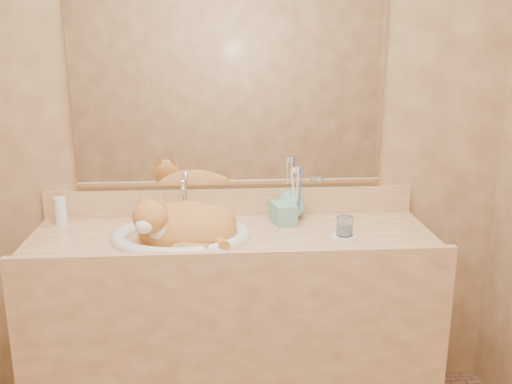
{
  "coord_description": "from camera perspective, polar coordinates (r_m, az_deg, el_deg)",
  "views": [
    {
      "loc": [
        -0.06,
        -1.41,
        1.61
      ],
      "look_at": [
        0.09,
        0.7,
        1.03
      ],
      "focal_mm": 40.0,
      "sensor_mm": 36.0,
      "label": 1
    }
  ],
  "objects": [
    {
      "name": "water_glass",
      "position": [
        2.24,
        8.86,
        -3.39
      ],
      "size": [
        0.06,
        0.06,
        0.08
      ],
      "primitive_type": "cylinder",
      "color": "silver",
      "rests_on": "saucer"
    },
    {
      "name": "faucet",
      "position": [
        2.42,
        -7.26,
        -1.08
      ],
      "size": [
        0.07,
        0.12,
        0.17
      ],
      "primitive_type": null,
      "rotation": [
        0.0,
        0.0,
        0.29
      ],
      "color": "white",
      "rests_on": "vanity_counter"
    },
    {
      "name": "sink_basin",
      "position": [
        2.22,
        -7.54,
        -2.55
      ],
      "size": [
        0.59,
        0.51,
        0.17
      ],
      "primitive_type": null,
      "rotation": [
        0.0,
        0.0,
        0.15
      ],
      "color": "white",
      "rests_on": "vanity_counter"
    },
    {
      "name": "toothbrush_cup",
      "position": [
        2.41,
        4.09,
        -1.8
      ],
      "size": [
        0.13,
        0.13,
        0.11
      ],
      "primitive_type": "imported",
      "rotation": [
        0.0,
        0.0,
        0.16
      ],
      "color": "#72B69D",
      "rests_on": "vanity_counter"
    },
    {
      "name": "lotion_bottle",
      "position": [
        2.5,
        -18.95,
        -1.81
      ],
      "size": [
        0.05,
        0.05,
        0.12
      ],
      "primitive_type": "cylinder",
      "color": "white",
      "rests_on": "vanity_counter"
    },
    {
      "name": "saucer",
      "position": [
        2.26,
        8.81,
        -4.41
      ],
      "size": [
        0.1,
        0.1,
        0.01
      ],
      "primitive_type": "cylinder",
      "color": "white",
      "rests_on": "vanity_counter"
    },
    {
      "name": "vanity_counter",
      "position": [
        2.44,
        -2.25,
        -13.74
      ],
      "size": [
        1.6,
        0.55,
        0.85
      ],
      "primitive_type": null,
      "color": "#A5764A",
      "rests_on": "floor"
    },
    {
      "name": "cat",
      "position": [
        2.21,
        -7.4,
        -3.22
      ],
      "size": [
        0.44,
        0.39,
        0.21
      ],
      "primitive_type": null,
      "rotation": [
        0.0,
        0.0,
        -0.19
      ],
      "color": "#B26929",
      "rests_on": "sink_basin"
    },
    {
      "name": "toothbrushes",
      "position": [
        2.39,
        4.13,
        0.22
      ],
      "size": [
        0.04,
        0.04,
        0.24
      ],
      "primitive_type": null,
      "color": "white",
      "rests_on": "toothbrush_cup"
    },
    {
      "name": "wall_back",
      "position": [
        2.44,
        -2.66,
        6.79
      ],
      "size": [
        2.4,
        0.02,
        2.5
      ],
      "primitive_type": "cube",
      "color": "olive",
      "rests_on": "ground"
    },
    {
      "name": "mirror",
      "position": [
        2.41,
        -2.69,
        10.04
      ],
      "size": [
        1.3,
        0.02,
        0.8
      ],
      "primitive_type": "cube",
      "color": "white",
      "rests_on": "wall_back"
    },
    {
      "name": "soap_dispenser",
      "position": [
        2.33,
        3.28,
        -1.32
      ],
      "size": [
        0.1,
        0.1,
        0.19
      ],
      "primitive_type": "imported",
      "rotation": [
        0.0,
        0.0,
        0.21
      ],
      "color": "#72B69D",
      "rests_on": "vanity_counter"
    }
  ]
}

